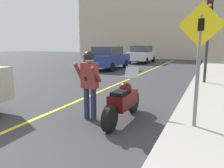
# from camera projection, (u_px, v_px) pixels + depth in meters

# --- Properties ---
(road_center_line) EXTENTS (0.12, 36.00, 0.01)m
(road_center_line) POSITION_uv_depth(u_px,v_px,m) (99.00, 92.00, 8.70)
(road_center_line) COLOR yellow
(road_center_line) RESTS_ON ground
(building_backdrop) EXTENTS (28.00, 1.20, 9.16)m
(building_backdrop) POSITION_uv_depth(u_px,v_px,m) (183.00, 20.00, 25.49)
(building_backdrop) COLOR beige
(building_backdrop) RESTS_ON ground
(motorcycle) EXTENTS (0.62, 2.16, 1.29)m
(motorcycle) POSITION_uv_depth(u_px,v_px,m) (123.00, 101.00, 5.40)
(motorcycle) COLOR black
(motorcycle) RESTS_ON ground
(person_biker) EXTENTS (0.59, 0.47, 1.73)m
(person_biker) POSITION_uv_depth(u_px,v_px,m) (89.00, 78.00, 5.37)
(person_biker) COLOR #282D4C
(person_biker) RESTS_ON ground
(crossing_sign) EXTENTS (0.91, 0.08, 2.58)m
(crossing_sign) POSITION_uv_depth(u_px,v_px,m) (199.00, 54.00, 4.46)
(crossing_sign) COLOR slate
(crossing_sign) RESTS_ON sidewalk_curb
(traffic_light) EXTENTS (0.26, 0.30, 3.75)m
(traffic_light) POSITION_uv_depth(u_px,v_px,m) (209.00, 24.00, 9.57)
(traffic_light) COLOR #2D2D30
(traffic_light) RESTS_ON sidewalk_curb
(parked_car_blue) EXTENTS (1.88, 4.20, 1.68)m
(parked_car_blue) POSITION_uv_depth(u_px,v_px,m) (109.00, 58.00, 16.19)
(parked_car_blue) COLOR black
(parked_car_blue) RESTS_ON ground
(parked_car_white) EXTENTS (1.88, 4.20, 1.68)m
(parked_car_white) POSITION_uv_depth(u_px,v_px,m) (142.00, 54.00, 21.44)
(parked_car_white) COLOR black
(parked_car_white) RESTS_ON ground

